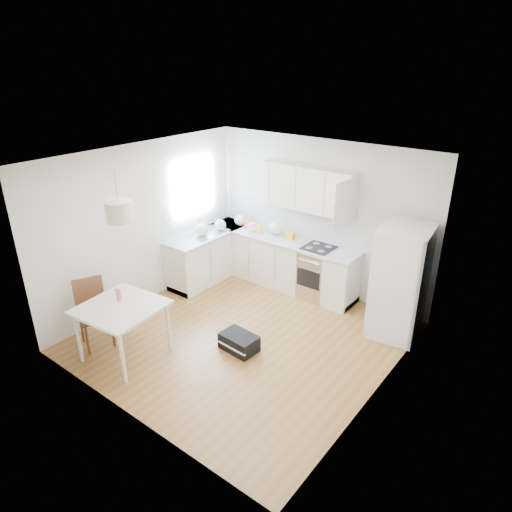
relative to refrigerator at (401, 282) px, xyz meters
The scene contains 29 objects.
floor 2.49m from the refrigerator, 138.44° to the right, with size 4.20×4.20×0.00m, color brown.
ceiling 2.98m from the refrigerator, 138.44° to the right, with size 4.20×4.20×0.00m, color white.
wall_back 1.90m from the refrigerator, 162.54° to the left, with size 4.20×4.20×0.00m, color beige.
wall_left 4.18m from the refrigerator, 158.06° to the right, with size 4.20×4.20×0.00m, color beige.
wall_right 1.66m from the refrigerator, 77.21° to the right, with size 4.20×4.20×0.00m, color beige.
window_glassblock 3.96m from the refrigerator, behind, with size 0.02×1.00×1.00m, color #BFE0F9.
cabinets_back 2.40m from the refrigerator, behind, with size 3.00×0.60×0.88m, color silver.
cabinets_left 3.59m from the refrigerator, behind, with size 0.60×1.80×0.88m, color silver.
counter_back 2.36m from the refrigerator, behind, with size 3.02×0.64×0.04m, color silver.
counter_left 3.57m from the refrigerator, behind, with size 0.64×1.82×0.04m, color silver.
backsplash_back 2.44m from the refrigerator, 166.96° to the left, with size 3.00×0.01×0.58m, color white.
backsplash_left 3.87m from the refrigerator, behind, with size 0.01×1.80×0.58m, color white.
upper_cabinets 2.19m from the refrigerator, 168.39° to the left, with size 1.70×0.32×0.75m, color silver.
range_oven 1.62m from the refrigerator, behind, with size 0.50×0.61×0.88m, color silver, non-canonical shape.
sink 3.57m from the refrigerator, behind, with size 0.50×0.80×0.16m, color silver, non-canonical shape.
refrigerator is the anchor object (origin of this frame).
dining_table 4.04m from the refrigerator, 133.41° to the right, with size 1.12×1.12×0.81m.
dining_chair 4.50m from the refrigerator, 137.93° to the right, with size 0.43×0.43×1.01m, color #4F3017, non-canonical shape.
drink_bottle 4.08m from the refrigerator, 135.87° to the right, with size 0.06×0.06×0.22m, color #E94071.
gym_bag 2.55m from the refrigerator, 130.91° to the right, with size 0.53×0.35×0.25m, color black.
pendant_lamp 4.10m from the refrigerator, 132.12° to the right, with size 0.33×0.33×0.26m, color beige.
grocery_bag_a 3.34m from the refrigerator, behind, with size 0.23×0.20×0.21m, color silver.
grocery_bag_b 2.95m from the refrigerator, behind, with size 0.21×0.18×0.19m, color silver.
grocery_bag_c 2.52m from the refrigerator, behind, with size 0.27×0.23×0.24m, color silver.
grocery_bag_d 3.46m from the refrigerator, behind, with size 0.23×0.20×0.21m, color silver.
grocery_bag_e 3.58m from the refrigerator, behind, with size 0.26×0.22×0.23m, color silver.
snack_orange 2.19m from the refrigerator, behind, with size 0.16×0.10×0.11m, color orange.
snack_yellow 2.86m from the refrigerator, behind, with size 0.17×0.10×0.11m, color yellow.
snack_red 3.12m from the refrigerator, behind, with size 0.18×0.11×0.12m, color red.
Camera 1 is at (3.72, -4.52, 3.94)m, focal length 32.00 mm.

